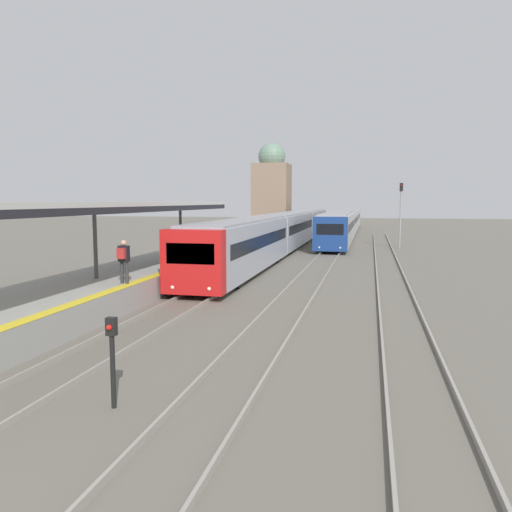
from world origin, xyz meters
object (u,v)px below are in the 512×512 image
person_on_platform (123,258)px  signal_mast_far (401,208)px  train_far (345,221)px  train_near (286,229)px  signal_post_near (112,352)px

person_on_platform → signal_mast_far: bearing=67.4°
train_far → signal_mast_far: 17.08m
train_near → signal_mast_far: 10.03m
person_on_platform → train_far: size_ratio=0.04×
person_on_platform → train_near: 25.78m
person_on_platform → train_near: train_near is taller
person_on_platform → train_near: size_ratio=0.03×
train_near → train_far: train_near is taller
train_near → train_far: bearing=77.3°
train_far → signal_mast_far: bearing=-71.1°
train_near → signal_post_near: (2.19, -34.14, -0.56)m
train_near → signal_mast_far: signal_mast_far is taller
signal_mast_far → person_on_platform: bearing=-112.6°
signal_post_near → signal_mast_far: signal_mast_far is taller
person_on_platform → signal_post_near: person_on_platform is taller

